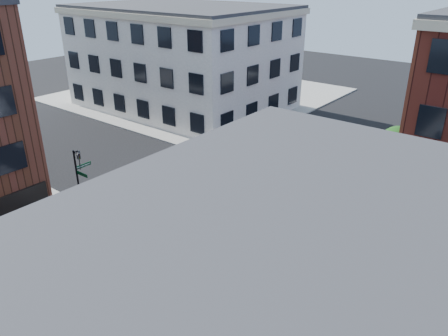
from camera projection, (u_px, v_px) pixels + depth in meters
ground at (229, 207)px, 29.58m from camera, size 120.00×120.00×0.00m
sidewalk_nw at (200, 94)px, 56.43m from camera, size 30.00×30.00×0.15m
building_nw at (183, 59)px, 49.49m from camera, size 22.00×16.00×11.00m
tree_near at (398, 147)px, 31.14m from camera, size 2.69×2.69×4.49m
tree_far at (422, 129)px, 35.55m from camera, size 2.43×2.43×4.07m
signal_pole at (80, 176)px, 27.43m from camera, size 1.29×1.24×4.60m
box_truck at (403, 279)px, 19.76m from camera, size 8.02×2.91×3.57m
traffic_cone at (116, 205)px, 29.14m from camera, size 0.47×0.47×0.75m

